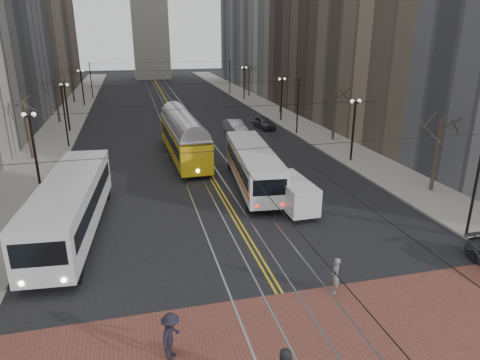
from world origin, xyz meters
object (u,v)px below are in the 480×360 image
cargo_van (293,195)px  pedestrian_b (335,276)px  sedan_silver (235,127)px  sedan_grey (264,123)px  transit_bus (71,208)px  streetcar (184,140)px  rear_bus (253,168)px  pedestrian_d (171,336)px

cargo_van → pedestrian_b: (-1.64, -9.82, -0.20)m
sedan_silver → pedestrian_b: bearing=-102.2°
cargo_van → sedan_grey: (5.87, 25.76, -0.35)m
sedan_silver → pedestrian_b: 33.91m
transit_bus → streetcar: bearing=65.2°
cargo_van → sedan_silver: size_ratio=1.02×
rear_bus → sedan_silver: size_ratio=2.50×
transit_bus → rear_bus: 13.89m
sedan_grey → sedan_silver: bearing=-163.0°
pedestrian_b → sedan_silver: bearing=-168.4°
cargo_van → pedestrian_d: bearing=-129.1°
streetcar → pedestrian_d: 27.39m
transit_bus → rear_bus: size_ratio=1.13×
rear_bus → sedan_grey: rear_bus is taller
streetcar → pedestrian_b: size_ratio=8.25×
transit_bus → sedan_grey: size_ratio=3.14×
rear_bus → pedestrian_d: (-8.07, -17.41, -0.61)m
cargo_van → sedan_grey: size_ratio=1.13×
streetcar → sedan_silver: 11.70m
sedan_grey → pedestrian_d: (-15.33, -38.02, 0.23)m
pedestrian_b → pedestrian_d: (-7.82, -2.44, 0.08)m
rear_bus → sedan_silver: rear_bus is taller
streetcar → sedan_silver: streetcar is taller
rear_bus → pedestrian_d: rear_bus is taller
pedestrian_b → pedestrian_d: size_ratio=0.92×
pedestrian_d → rear_bus: bearing=1.1°
cargo_van → sedan_grey: bearing=75.7°
transit_bus → pedestrian_d: 12.92m
rear_bus → pedestrian_d: size_ratio=6.30×
rear_bus → transit_bus: bearing=-151.7°
rear_bus → sedan_silver: (3.08, 18.77, -0.78)m
rear_bus → pedestrian_b: 14.99m
streetcar → rear_bus: bearing=-68.2°
pedestrian_d → transit_bus: bearing=47.4°
pedestrian_b → cargo_van: bearing=-172.2°
transit_bus → pedestrian_b: transit_bus is taller
transit_bus → pedestrian_b: (12.54, -9.56, -0.81)m
streetcar → pedestrian_b: 25.00m
streetcar → pedestrian_b: bearing=-82.6°
streetcar → rear_bus: 10.58m
sedan_grey → cargo_van: bearing=-109.5°
pedestrian_d → pedestrian_b: bearing=-46.7°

